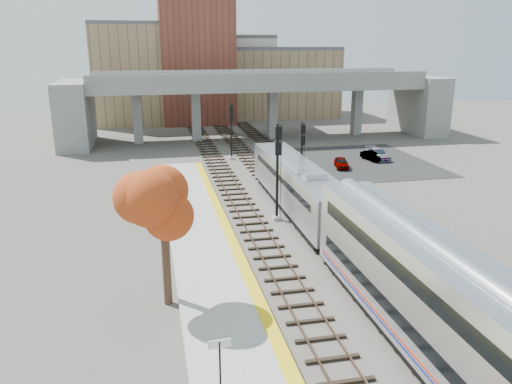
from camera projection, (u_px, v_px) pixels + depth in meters
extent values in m
plane|color=#47423D|center=(340.00, 279.00, 29.36)|extent=(160.00, 160.00, 0.00)
cube|color=#9E9E99|center=(218.00, 289.00, 27.85)|extent=(4.50, 60.00, 0.35)
cube|color=yellow|center=(251.00, 283.00, 28.18)|extent=(0.70, 60.00, 0.01)
cube|color=black|center=(246.00, 214.00, 40.40)|extent=(2.50, 95.00, 0.14)
cube|color=brown|center=(238.00, 213.00, 40.22)|extent=(0.07, 95.00, 0.14)
cube|color=brown|center=(255.00, 212.00, 40.51)|extent=(0.07, 95.00, 0.14)
cube|color=black|center=(296.00, 210.00, 41.24)|extent=(2.50, 95.00, 0.14)
cube|color=brown|center=(288.00, 209.00, 41.07)|extent=(0.07, 95.00, 0.14)
cube|color=brown|center=(304.00, 208.00, 41.35)|extent=(0.07, 95.00, 0.14)
cube|color=black|center=(342.00, 207.00, 42.05)|extent=(2.50, 95.00, 0.14)
cube|color=brown|center=(334.00, 206.00, 41.87)|extent=(0.07, 95.00, 0.14)
cube|color=brown|center=(350.00, 205.00, 42.16)|extent=(0.07, 95.00, 0.14)
cube|color=slate|center=(259.00, 84.00, 70.25)|extent=(46.00, 10.00, 1.50)
cube|color=slate|center=(267.00, 77.00, 65.40)|extent=(46.00, 0.20, 1.00)
cube|color=slate|center=(252.00, 73.00, 74.39)|extent=(46.00, 0.20, 1.00)
cube|color=slate|center=(137.00, 118.00, 68.06)|extent=(1.20, 1.60, 7.00)
cube|color=slate|center=(196.00, 116.00, 69.67)|extent=(1.20, 1.60, 7.00)
cube|color=slate|center=(272.00, 114.00, 71.88)|extent=(1.20, 1.60, 7.00)
cube|color=slate|center=(357.00, 111.00, 74.50)|extent=(1.20, 1.60, 7.00)
cube|color=slate|center=(75.00, 114.00, 66.24)|extent=(4.00, 12.00, 8.50)
cube|color=slate|center=(418.00, 104.00, 76.29)|extent=(4.00, 12.00, 8.50)
cube|color=#917954|center=(149.00, 75.00, 85.89)|extent=(18.00, 14.00, 16.00)
cube|color=#4C4C4F|center=(146.00, 24.00, 83.49)|extent=(18.00, 14.00, 0.60)
cube|color=beige|center=(225.00, 78.00, 93.67)|extent=(16.00, 16.00, 14.00)
cube|color=#4C4C4F|center=(224.00, 37.00, 91.57)|extent=(16.00, 16.00, 0.60)
cube|color=brown|center=(197.00, 63.00, 84.11)|extent=(12.00, 10.00, 20.00)
cube|color=#917954|center=(279.00, 83.00, 94.10)|extent=(20.00, 14.00, 12.00)
cube|color=#4C4C4F|center=(280.00, 48.00, 92.28)|extent=(20.00, 14.00, 0.60)
cube|color=black|center=(365.00, 161.00, 58.38)|extent=(14.00, 18.00, 0.04)
cube|color=#A8AAB2|center=(297.00, 184.00, 40.46)|extent=(3.00, 19.00, 3.20)
cube|color=black|center=(270.00, 153.00, 49.20)|extent=(2.20, 0.06, 1.10)
cube|color=black|center=(297.00, 177.00, 40.28)|extent=(3.02, 16.15, 0.50)
cube|color=black|center=(297.00, 206.00, 40.99)|extent=(2.70, 17.10, 0.50)
cube|color=#A8AAB2|center=(298.00, 162.00, 39.94)|extent=(1.60, 9.50, 0.40)
cube|color=#A8AAB2|center=(466.00, 326.00, 19.13)|extent=(3.00, 25.00, 4.60)
cube|color=black|center=(470.00, 298.00, 18.78)|extent=(3.02, 23.00, 0.75)
cube|color=black|center=(464.00, 347.00, 19.39)|extent=(3.02, 23.00, 0.65)
cube|color=#A72B14|center=(461.00, 365.00, 19.63)|extent=(3.03, 24.00, 0.12)
cube|color=navy|center=(460.00, 370.00, 19.69)|extent=(3.03, 24.00, 0.12)
cube|color=black|center=(459.00, 381.00, 19.85)|extent=(2.70, 23.75, 0.40)
cube|color=#9E9E99|center=(277.00, 218.00, 39.16)|extent=(0.60, 0.60, 0.30)
cylinder|color=black|center=(277.00, 173.00, 38.11)|extent=(0.22, 0.22, 7.58)
cube|color=black|center=(279.00, 133.00, 36.97)|extent=(0.49, 0.18, 0.97)
cube|color=black|center=(278.00, 149.00, 37.31)|extent=(0.49, 0.18, 0.97)
cube|color=#9E9E99|center=(301.00, 190.00, 46.53)|extent=(0.60, 0.60, 0.30)
cylinder|color=black|center=(301.00, 158.00, 45.64)|extent=(0.19, 0.19, 6.48)
cube|color=black|center=(303.00, 129.00, 44.63)|extent=(0.42, 0.18, 0.83)
cube|color=black|center=(303.00, 140.00, 44.92)|extent=(0.42, 0.18, 0.83)
cube|color=#9E9E99|center=(232.00, 158.00, 59.36)|extent=(0.60, 0.60, 0.30)
cylinder|color=black|center=(231.00, 132.00, 58.46)|extent=(0.19, 0.19, 6.54)
cube|color=black|center=(231.00, 109.00, 57.44)|extent=(0.42, 0.18, 0.84)
cube|color=black|center=(231.00, 118.00, 57.74)|extent=(0.42, 0.18, 0.84)
cylinder|color=black|center=(220.00, 367.00, 19.15)|extent=(0.08, 0.08, 2.20)
cube|color=white|center=(220.00, 344.00, 18.86)|extent=(0.90, 0.11, 0.35)
cylinder|color=#382619|center=(166.00, 259.00, 25.94)|extent=(0.44, 0.44, 5.13)
ellipsoid|color=red|center=(163.00, 206.00, 25.10)|extent=(3.60, 3.60, 3.66)
imported|color=#99999E|center=(342.00, 163.00, 55.05)|extent=(2.09, 3.63, 1.16)
imported|color=#99999E|center=(372.00, 156.00, 58.56)|extent=(1.76, 3.49, 1.10)
imported|color=#99999E|center=(377.00, 154.00, 59.11)|extent=(1.91, 4.45, 1.28)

